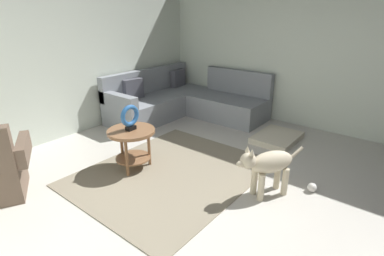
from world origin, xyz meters
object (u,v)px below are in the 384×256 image
(side_table, at_px, (132,139))
(torus_sculpture, at_px, (130,117))
(dog_toy_ball, at_px, (312,187))
(sectional_couch, at_px, (184,102))
(dog_bed_mat, at_px, (277,138))
(dog, at_px, (268,165))

(side_table, bearing_deg, torus_sculpture, 90.00)
(side_table, distance_m, dog_toy_ball, 2.24)
(side_table, bearing_deg, sectional_couch, 22.48)
(torus_sculpture, distance_m, dog_bed_mat, 2.41)
(dog_bed_mat, bearing_deg, torus_sculpture, 151.73)
(torus_sculpture, relative_size, dog_bed_mat, 0.41)
(torus_sculpture, distance_m, dog_toy_ball, 2.31)
(torus_sculpture, height_order, dog, torus_sculpture)
(sectional_couch, xyz_separation_m, dog_bed_mat, (-0.01, -1.94, -0.24))
(sectional_couch, height_order, dog, sectional_couch)
(torus_sculpture, bearing_deg, side_table, -90.00)
(torus_sculpture, bearing_deg, dog_bed_mat, -28.27)
(sectional_couch, relative_size, dog_toy_ball, 21.98)
(side_table, xyz_separation_m, dog_bed_mat, (2.04, -1.10, -0.37))
(side_table, height_order, torus_sculpture, torus_sculpture)
(torus_sculpture, distance_m, dog, 1.74)
(torus_sculpture, xyz_separation_m, dog_toy_ball, (0.90, -2.02, -0.66))
(dog_bed_mat, bearing_deg, dog, -160.79)
(sectional_couch, distance_m, dog, 2.91)
(dog_toy_ball, bearing_deg, dog_bed_mat, 39.09)
(dog_bed_mat, relative_size, dog_toy_ball, 7.81)
(side_table, height_order, dog_bed_mat, side_table)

